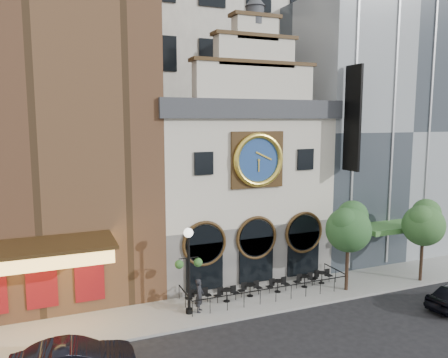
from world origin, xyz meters
TOP-DOWN VIEW (x-y plane):
  - ground at (0.00, 0.00)m, footprint 120.00×120.00m
  - sidewalk at (0.00, 2.50)m, footprint 44.00×5.00m
  - clock_building at (0.00, 7.82)m, footprint 12.60×8.78m
  - theater_building at (-13.00, 9.96)m, footprint 14.00×15.60m
  - retail_building at (12.99, 9.99)m, footprint 14.00×14.40m
  - office_tower at (0.00, 20.00)m, footprint 20.00×16.00m
  - cafe_railing at (0.00, 2.50)m, footprint 10.60×2.60m
  - bistro_0 at (-4.44, 2.70)m, footprint 1.58×0.68m
  - bistro_1 at (-2.73, 2.37)m, footprint 1.58×0.68m
  - bistro_2 at (-1.07, 2.58)m, footprint 1.58×0.68m
  - bistro_3 at (0.84, 2.49)m, footprint 1.58×0.68m
  - bistro_4 at (2.89, 2.55)m, footprint 1.58×0.68m
  - bistro_5 at (4.34, 2.71)m, footprint 1.58×0.68m
  - pedestrian at (-4.71, 1.69)m, footprint 0.76×0.84m
  - lamppost at (-5.33, 1.68)m, footprint 1.59×0.58m
  - tree_left at (5.20, 1.20)m, footprint 2.99×2.88m
  - tree_right at (10.97, 0.65)m, footprint 2.89×2.79m

SIDE VIEW (x-z plane):
  - ground at x=0.00m, z-range 0.00..0.00m
  - sidewalk at x=0.00m, z-range 0.00..0.15m
  - cafe_railing at x=0.00m, z-range 0.15..1.05m
  - bistro_0 at x=-4.44m, z-range 0.16..1.06m
  - bistro_1 at x=-2.73m, z-range 0.16..1.06m
  - bistro_2 at x=-1.07m, z-range 0.16..1.06m
  - bistro_3 at x=0.84m, z-range 0.16..1.06m
  - bistro_4 at x=2.89m, z-range 0.16..1.06m
  - bistro_5 at x=4.34m, z-range 0.16..1.06m
  - pedestrian at x=-4.71m, z-range 0.15..2.09m
  - lamppost at x=-5.33m, z-range 0.74..5.72m
  - tree_right at x=10.97m, z-range 1.45..7.02m
  - tree_left at x=5.20m, z-range 1.49..7.26m
  - clock_building at x=0.00m, z-range -2.64..16.01m
  - retail_building at x=12.99m, z-range 0.14..20.14m
  - theater_building at x=-13.00m, z-range 0.10..25.10m
  - office_tower at x=0.00m, z-range 0.00..40.00m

